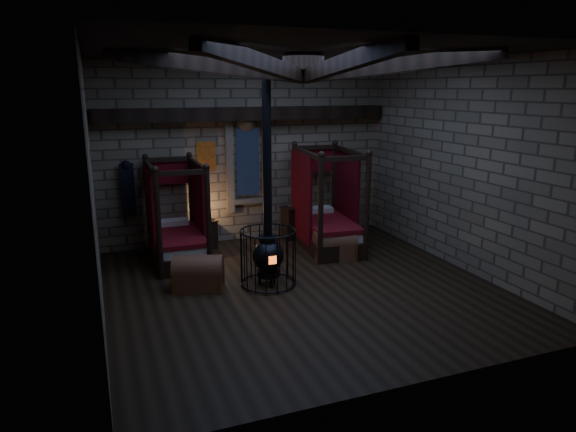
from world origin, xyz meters
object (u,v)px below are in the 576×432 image
object	(u,v)px
bed_right	(326,224)
trunk_right	(334,246)
bed_left	(177,237)
stove	(268,253)
trunk_left	(198,274)

from	to	relation	value
bed_right	trunk_right	world-z (taller)	bed_right
bed_right	trunk_right	xyz separation A→B (m)	(-0.21, -0.88, -0.28)
bed_left	bed_right	distance (m)	3.41
trunk_right	stove	bearing A→B (deg)	-142.64
bed_left	trunk_right	world-z (taller)	bed_left
bed_left	trunk_left	xyz separation A→B (m)	(0.09, -1.81, -0.23)
bed_right	trunk_left	size ratio (longest dim) A/B	2.20
bed_right	stove	world-z (taller)	stove
bed_left	bed_right	size ratio (longest dim) A/B	0.93
bed_left	stove	distance (m)	2.48
trunk_left	trunk_right	world-z (taller)	trunk_left
trunk_left	stove	xyz separation A→B (m)	(1.27, -0.26, 0.35)
trunk_left	trunk_right	distance (m)	3.17
stove	bed_right	bearing A→B (deg)	42.72
stove	trunk_right	bearing A→B (deg)	28.05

